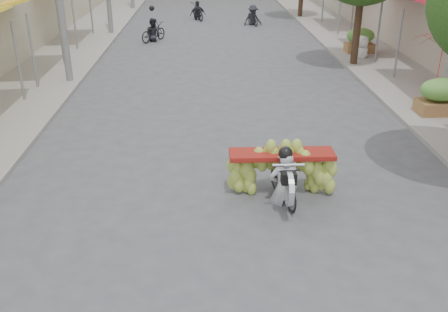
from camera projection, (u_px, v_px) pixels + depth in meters
The scene contains 10 objects.
sidewalk_left at pixel (48, 62), 20.50m from camera, with size 4.00×60.00×0.12m, color gray.
sidewalk_right at pixel (384, 59), 21.01m from camera, with size 4.00×60.00×0.12m, color gray.
produce_crate_mid at pixel (441, 94), 14.35m from camera, with size 1.20×0.88×1.16m.
produce_crate_far at pixel (360, 38), 21.62m from camera, with size 1.20×0.88×1.16m.
banana_motorbike at pixel (283, 167), 9.97m from camera, with size 2.20×1.77×2.05m.
market_umbrella at pixel (447, 31), 13.90m from camera, with size 2.10×2.10×1.70m.
pedestrian at pixel (364, 36), 20.66m from camera, with size 1.01×0.92×1.77m.
bg_motorbike_a at pixel (153, 26), 24.22m from camera, with size 1.40×1.69×1.95m.
bg_motorbike_b at pixel (253, 10), 28.32m from camera, with size 1.16×1.72×1.95m.
bg_motorbike_c at pixel (198, 7), 30.03m from camera, with size 1.14×1.87×1.95m.
Camera 1 is at (-0.60, -5.54, 5.02)m, focal length 40.00 mm.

